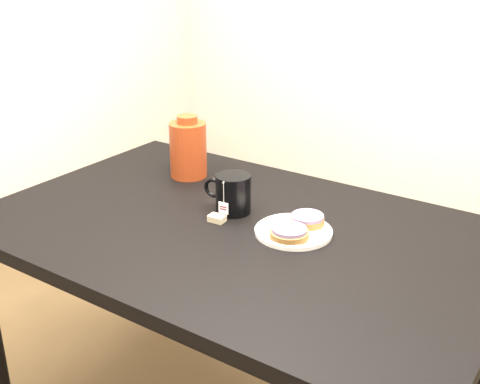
# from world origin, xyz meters

# --- Properties ---
(table) EXTENTS (1.40, 0.90, 0.75)m
(table) POSITION_xyz_m (0.00, 0.00, 0.67)
(table) COLOR black
(table) RESTS_ON ground_plane
(plate) EXTENTS (0.21, 0.21, 0.02)m
(plate) POSITION_xyz_m (0.15, 0.05, 0.76)
(plate) COLOR white
(plate) RESTS_ON table
(bagel_back) EXTENTS (0.11, 0.11, 0.03)m
(bagel_back) POSITION_xyz_m (0.16, 0.10, 0.77)
(bagel_back) COLOR brown
(bagel_back) RESTS_ON plate
(bagel_front) EXTENTS (0.14, 0.14, 0.03)m
(bagel_front) POSITION_xyz_m (0.16, -0.00, 0.77)
(bagel_front) COLOR brown
(bagel_front) RESTS_ON plate
(mug) EXTENTS (0.15, 0.11, 0.11)m
(mug) POSITION_xyz_m (-0.06, 0.07, 0.81)
(mug) COLOR black
(mug) RESTS_ON table
(teabag_pouch) EXTENTS (0.05, 0.04, 0.02)m
(teabag_pouch) POSITION_xyz_m (-0.06, -0.01, 0.76)
(teabag_pouch) COLOR #C6B793
(teabag_pouch) RESTS_ON table
(bagel_package) EXTENTS (0.14, 0.14, 0.20)m
(bagel_package) POSITION_xyz_m (-0.35, 0.22, 0.84)
(bagel_package) COLOR maroon
(bagel_package) RESTS_ON table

